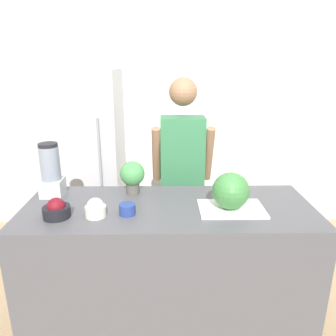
% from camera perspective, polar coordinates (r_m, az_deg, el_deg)
% --- Properties ---
extents(wall_back, '(8.00, 0.06, 2.60)m').
position_cam_1_polar(wall_back, '(3.69, -0.43, 9.42)').
color(wall_back, white).
rests_on(wall_back, ground_plane).
extents(counter_island, '(1.89, 0.73, 0.95)m').
position_cam_1_polar(counter_island, '(2.39, 0.02, -17.12)').
color(counter_island, '#4C4C51').
rests_on(counter_island, ground_plane).
extents(refrigerator, '(0.72, 0.76, 1.79)m').
position_cam_1_polar(refrigerator, '(3.46, -14.06, 1.41)').
color(refrigerator, '#B7B7BC').
rests_on(refrigerator, ground_plane).
extents(person, '(0.50, 0.27, 1.74)m').
position_cam_1_polar(person, '(2.81, 2.45, -1.58)').
color(person, '#333338').
rests_on(person, ground_plane).
extents(cutting_board, '(0.41, 0.28, 0.01)m').
position_cam_1_polar(cutting_board, '(2.14, 10.98, -6.97)').
color(cutting_board, white).
rests_on(cutting_board, counter_island).
extents(watermelon, '(0.23, 0.23, 0.23)m').
position_cam_1_polar(watermelon, '(2.08, 10.88, -3.93)').
color(watermelon, '#3D7F3D').
rests_on(watermelon, cutting_board).
extents(bowl_cherries, '(0.16, 0.16, 0.12)m').
position_cam_1_polar(bowl_cherries, '(2.10, -18.86, -6.88)').
color(bowl_cherries, black).
rests_on(bowl_cherries, counter_island).
extents(bowl_cream, '(0.13, 0.13, 0.12)m').
position_cam_1_polar(bowl_cream, '(2.04, -12.52, -6.93)').
color(bowl_cream, beige).
rests_on(bowl_cream, counter_island).
extents(bowl_small_blue, '(0.10, 0.10, 0.07)m').
position_cam_1_polar(bowl_small_blue, '(2.04, -7.11, -7.15)').
color(bowl_small_blue, navy).
rests_on(bowl_small_blue, counter_island).
extents(blender, '(0.15, 0.15, 0.38)m').
position_cam_1_polar(blender, '(2.39, -19.73, -0.57)').
color(blender, '#B7B7BC').
rests_on(blender, counter_island).
extents(potted_plant, '(0.18, 0.18, 0.24)m').
position_cam_1_polar(potted_plant, '(2.32, -6.23, -1.25)').
color(potted_plant, '#514C47').
rests_on(potted_plant, counter_island).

